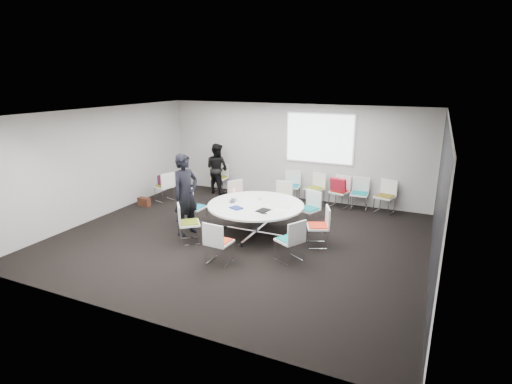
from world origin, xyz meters
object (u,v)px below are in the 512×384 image
at_px(brown_bag, 144,202).
at_px(chair_ring_f, 189,231).
at_px(chair_back_b, 314,194).
at_px(cup, 260,198).
at_px(chair_back_c, 339,197).
at_px(chair_ring_d, 239,204).
at_px(chair_back_e, 385,203).
at_px(conference_table, 256,212).
at_px(person_main, 186,195).
at_px(chair_ring_a, 318,234).
at_px(chair_back_d, 359,200).
at_px(chair_spare_left, 165,192).
at_px(chair_ring_b, 308,216).
at_px(chair_back_a, 292,192).
at_px(maroon_bag, 164,181).
at_px(chair_ring_c, 282,205).
at_px(chair_ring_h, 290,248).
at_px(laptop, 235,201).
at_px(person_back, 217,168).
at_px(chair_person_back, 220,183).
at_px(chair_ring_e, 195,214).
at_px(chair_ring_g, 219,250).

bearing_deg(brown_bag, chair_ring_f, -32.43).
bearing_deg(chair_back_b, cup, 99.54).
xyz_separation_m(chair_back_c, cup, (-1.34, -2.50, 0.50)).
distance_m(chair_ring_d, chair_back_e, 3.91).
height_order(conference_table, person_main, person_main).
distance_m(chair_ring_a, chair_ring_d, 2.79).
relative_size(chair_back_b, chair_back_d, 1.00).
xyz_separation_m(chair_back_b, chair_spare_left, (-4.09, -1.58, 0.00)).
height_order(chair_back_d, cup, chair_back_d).
height_order(chair_ring_b, chair_back_c, same).
distance_m(chair_back_a, chair_spare_left, 3.73).
bearing_deg(chair_back_a, chair_back_c, 171.63).
xyz_separation_m(chair_back_d, maroon_bag, (-5.37, -1.56, 0.34)).
bearing_deg(chair_ring_a, chair_spare_left, 52.51).
xyz_separation_m(chair_ring_c, chair_ring_h, (1.13, -2.54, 0.00)).
relative_size(person_main, cup, 21.03).
distance_m(chair_spare_left, laptop, 3.26).
bearing_deg(chair_back_d, chair_ring_d, 28.19).
height_order(chair_back_c, person_back, person_back).
bearing_deg(laptop, chair_ring_a, -107.99).
xyz_separation_m(chair_ring_d, chair_ring_f, (-0.14, -2.20, 0.00)).
bearing_deg(chair_person_back, chair_spare_left, 56.00).
bearing_deg(chair_ring_c, chair_back_d, -145.48).
relative_size(chair_back_d, chair_person_back, 1.00).
relative_size(chair_back_c, person_main, 0.46).
bearing_deg(chair_back_c, chair_ring_f, 72.44).
height_order(chair_ring_f, chair_ring_h, same).
height_order(laptop, brown_bag, laptop).
distance_m(chair_ring_d, laptop, 1.33).
height_order(conference_table, brown_bag, conference_table).
bearing_deg(chair_person_back, person_back, 87.88).
height_order(chair_ring_a, chair_back_c, same).
xyz_separation_m(chair_back_b, brown_bag, (-4.34, -2.21, -0.16)).
bearing_deg(chair_back_d, chair_ring_f, 50.11).
height_order(chair_ring_e, chair_ring_h, same).
relative_size(chair_ring_d, person_main, 0.46).
distance_m(chair_back_d, chair_spare_left, 5.58).
xyz_separation_m(chair_back_e, chair_person_back, (-5.06, 0.00, 0.00)).
bearing_deg(chair_ring_g, chair_ring_b, 72.57).
bearing_deg(chair_back_b, chair_ring_g, 105.74).
height_order(chair_ring_b, chair_back_a, same).
distance_m(chair_back_c, chair_back_d, 0.55).
relative_size(chair_person_back, brown_bag, 2.44).
bearing_deg(laptop, chair_spare_left, 50.68).
bearing_deg(chair_spare_left, chair_ring_h, -97.05).
height_order(conference_table, chair_back_a, chair_back_a).
bearing_deg(chair_ring_a, laptop, 65.61).
bearing_deg(chair_ring_b, conference_table, 67.13).
height_order(chair_ring_f, chair_back_b, same).
bearing_deg(person_main, chair_ring_d, 0.46).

